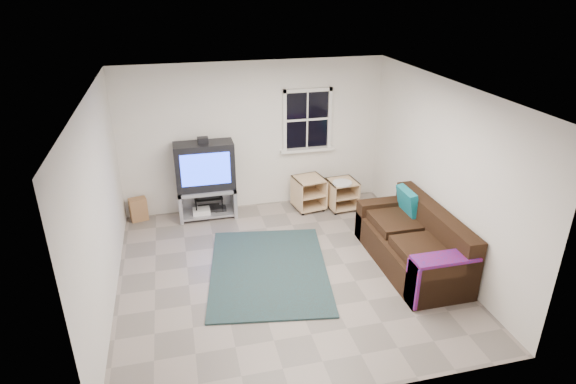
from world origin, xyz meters
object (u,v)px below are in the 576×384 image
object	(u,v)px
side_table_right	(341,192)
sofa	(414,244)
tv_unit	(205,174)
side_table_left	(308,192)
av_rack	(208,192)

from	to	relation	value
side_table_right	sofa	distance (m)	2.06
tv_unit	sofa	xyz separation A→B (m)	(2.76, -2.27, -0.46)
tv_unit	side_table_left	distance (m)	1.85
sofa	side_table_left	bearing A→B (deg)	114.04
av_rack	side_table_left	bearing A→B (deg)	-5.44
av_rack	sofa	xyz separation A→B (m)	(2.73, -2.34, -0.09)
side_table_left	sofa	distance (m)	2.38
tv_unit	av_rack	distance (m)	0.38
av_rack	tv_unit	bearing A→B (deg)	-108.48
side_table_right	side_table_left	bearing A→B (deg)	165.24
tv_unit	sofa	distance (m)	3.60
tv_unit	side_table_right	size ratio (longest dim) A/B	2.57
tv_unit	side_table_left	bearing A→B (deg)	-3.11
side_table_left	side_table_right	size ratio (longest dim) A/B	1.06
side_table_right	tv_unit	bearing A→B (deg)	173.98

